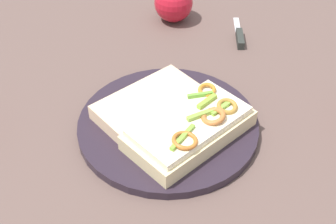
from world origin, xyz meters
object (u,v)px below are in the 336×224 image
object	(u,v)px
apple_3	(173,3)
knife	(239,36)
sandwich	(190,128)
plate	(168,125)
bread_slice_side	(149,102)

from	to	relation	value
apple_3	knife	world-z (taller)	apple_3
apple_3	knife	xyz separation A→B (m)	(0.14, 0.04, -0.03)
sandwich	knife	distance (m)	0.31
plate	bread_slice_side	bearing A→B (deg)	177.85
apple_3	plate	bearing A→B (deg)	-46.90
knife	bread_slice_side	bearing A→B (deg)	144.64
bread_slice_side	knife	size ratio (longest dim) A/B	1.77
plate	sandwich	world-z (taller)	sandwich
plate	sandwich	xyz separation A→B (m)	(0.04, -0.00, 0.02)
bread_slice_side	apple_3	xyz separation A→B (m)	(-0.18, 0.24, 0.01)
apple_3	knife	bearing A→B (deg)	15.72
plate	knife	xyz separation A→B (m)	(-0.08, 0.28, -0.00)
sandwich	bread_slice_side	world-z (taller)	sandwich
bread_slice_side	knife	xyz separation A→B (m)	(-0.04, 0.28, -0.02)
sandwich	bread_slice_side	xyz separation A→B (m)	(-0.09, 0.00, -0.01)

